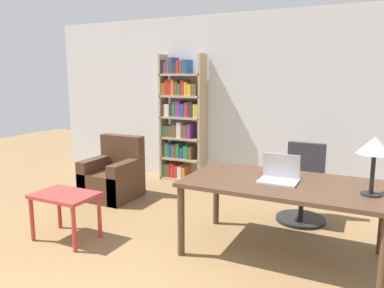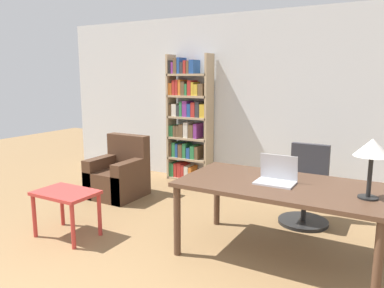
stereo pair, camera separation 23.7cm
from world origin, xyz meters
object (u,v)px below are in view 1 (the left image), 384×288
Objects in this scene: office_chair at (303,188)px; bookshelf at (180,120)px; desk at (284,190)px; table_lamp at (375,148)px; laptop at (279,176)px; armchair at (113,178)px; side_table_blue at (65,201)px.

bookshelf is (-2.19, 0.94, 0.62)m from office_chair.
desk is at bearing -90.73° from office_chair.
bookshelf reaches higher than table_lamp.
table_lamp is at bearing -5.07° from laptop.
bookshelf is (0.43, 1.27, 0.73)m from armchair.
desk reaches higher than side_table_blue.
desk is 0.90× the size of bookshelf.
armchair is at bearing -108.67° from bookshelf.
side_table_blue is 0.32× the size of bookshelf.
office_chair is 0.45× the size of bookshelf.
armchair is (-3.36, 0.78, -0.86)m from table_lamp.
bookshelf is at bearing 137.70° from desk.
side_table_blue is at bearing -141.82° from office_chair.
bookshelf reaches higher than side_table_blue.
desk is at bearing 174.42° from table_lamp.
table_lamp is 3.55m from armchair.
office_chair is at bearing -23.24° from bookshelf.
office_chair is at bearing 38.18° from side_table_blue.
armchair reaches higher than desk.
armchair is at bearing 166.91° from table_lamp.
table_lamp is 0.24× the size of bookshelf.
table_lamp is 1.53m from office_chair.
table_lamp is (0.75, -0.07, 0.49)m from desk.
desk is 0.90m from table_lamp.
laptop reaches higher than side_table_blue.
office_chair reaches higher than armchair.
table_lamp is 0.76× the size of side_table_blue.
desk is 2.01× the size of office_chair.
laptop is at bearing -42.97° from bookshelf.
table_lamp is 3.06m from side_table_blue.
table_lamp is at bearing -56.34° from office_chair.
office_chair is at bearing 86.67° from laptop.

